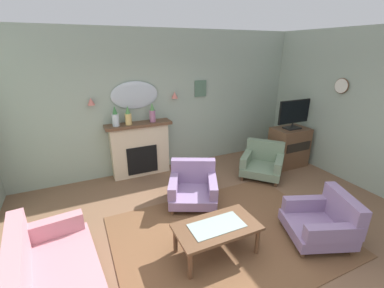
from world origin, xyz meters
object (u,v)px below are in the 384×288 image
Objects in this scene: wall_sconce_right at (175,95)px; armchair_near_fireplace at (193,186)px; wall_sconce_left at (91,101)px; floral_couch at (48,279)px; mantel_vase_centre at (152,113)px; wall_mirror at (135,95)px; mantel_vase_right at (115,117)px; framed_picture at (200,89)px; mantel_vase_left at (128,116)px; armchair_by_coffee_table at (324,221)px; fireplace at (140,150)px; tv_flatscreen at (294,114)px; armchair_beside_couch at (263,162)px; coffee_table at (217,229)px; wall_clock at (342,86)px; tv_cabinet at (289,147)px.

wall_sconce_right reaches higher than armchair_near_fireplace.
wall_sconce_left is 3.13m from floral_couch.
mantel_vase_centre is 0.42× the size of wall_mirror.
framed_picture is (1.95, 0.18, 0.42)m from mantel_vase_right.
mantel_vase_left is 0.36× the size of armchair_by_coffee_table.
fireplace is 1.29× the size of armchair_by_coffee_table.
framed_picture reaches higher than wall_sconce_right.
mantel_vase_left is 0.74m from wall_sconce_left.
armchair_by_coffee_table is 2.74m from tv_flatscreen.
framed_picture is at bearing 6.04° from mantel_vase_left.
mantel_vase_centre reaches higher than armchair_near_fireplace.
wall_sconce_left is at bearing 132.55° from armchair_near_fireplace.
framed_picture is 2.16m from tv_flatscreen.
wall_sconce_left is at bearing 159.04° from armchair_beside_couch.
mantel_vase_right reaches higher than mantel_vase_left.
mantel_vase_centre reaches higher than mantel_vase_left.
wall_sconce_left is (-1.15, 0.12, 0.32)m from mantel_vase_centre.
wall_sconce_right is at bearing 6.52° from mantel_vase_left.
coffee_table is (-1.19, -2.90, -1.37)m from framed_picture.
armchair_near_fireplace is (-1.81, -0.31, 0.00)m from armchair_beside_couch.
wall_mirror reaches higher than mantel_vase_left.
wall_clock is at bearing 17.94° from coffee_table.
wall_sconce_right is (0.85, -0.05, -0.05)m from wall_mirror.
wall_sconce_right reaches higher than mantel_vase_left.
mantel_vase_centre is at bearing 100.70° from armchair_near_fireplace.
fireplace is at bearing -174.23° from framed_picture.
fireplace is 3.40m from tv_cabinet.
wall_mirror reaches higher than floral_couch.
mantel_vase_right is at bearing 158.46° from armchair_beside_couch.
armchair_near_fireplace is at bearing -120.09° from framed_picture.
mantel_vase_right is 0.36× the size of coffee_table.
armchair_near_fireplace is at bearing -100.29° from wall_sconce_right.
wall_clock is (3.96, -1.60, 0.57)m from mantel_vase_left.
mantel_vase_right is 4.00m from armchair_by_coffee_table.
fireplace reaches higher than armchair_by_coffee_table.
mantel_vase_right is at bearing 125.56° from armchair_near_fireplace.
mantel_vase_left is (-0.20, -0.03, 0.76)m from fireplace.
framed_picture is 0.40× the size of tv_cabinet.
coffee_table is at bearing -67.80° from wall_sconce_left.
wall_sconce_right is at bearing -174.73° from framed_picture.
floral_couch is at bearing -122.59° from fireplace.
armchair_near_fireplace is at bearing 27.43° from floral_couch.
tv_cabinet is at bearing -17.77° from mantel_vase_centre.
wall_mirror is at bearing 150.46° from mantel_vase_centre.
armchair_beside_couch is 1.29m from tv_flatscreen.
wall_clock reaches higher than coffee_table.
mantel_vase_centre is 0.37× the size of armchair_near_fireplace.
tv_flatscreen reaches higher than armchair_near_fireplace.
mantel_vase_left is 1.07× the size of framed_picture.
wall_sconce_right is 0.13× the size of armchair_near_fireplace.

